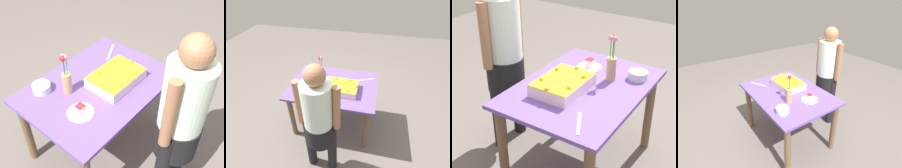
{
  "view_description": "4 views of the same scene",
  "coord_description": "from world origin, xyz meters",
  "views": [
    {
      "loc": [
        1.21,
        1.18,
        2.25
      ],
      "look_at": [
        -0.07,
        0.1,
        0.77
      ],
      "focal_mm": 45.0,
      "sensor_mm": 36.0,
      "label": 1
    },
    {
      "loc": [
        -0.48,
        1.86,
        2.21
      ],
      "look_at": [
        -0.07,
        0.01,
        0.77
      ],
      "focal_mm": 28.0,
      "sensor_mm": 36.0,
      "label": 2
    },
    {
      "loc": [
        -1.91,
        -1.08,
        1.94
      ],
      "look_at": [
        -0.12,
        0.09,
        0.78
      ],
      "focal_mm": 55.0,
      "sensor_mm": 36.0,
      "label": 3
    },
    {
      "loc": [
        1.63,
        -1.09,
        1.87
      ],
      "look_at": [
        -0.08,
        0.09,
        0.8
      ],
      "focal_mm": 28.0,
      "sensor_mm": 36.0,
      "label": 4
    }
  ],
  "objects": [
    {
      "name": "ground_plane",
      "position": [
        0.0,
        0.0,
        0.0
      ],
      "size": [
        8.0,
        8.0,
        0.0
      ],
      "primitive_type": "plane",
      "color": "#655E58"
    },
    {
      "name": "dining_table",
      "position": [
        0.0,
        0.0,
        0.61
      ],
      "size": [
        1.18,
        0.86,
        0.74
      ],
      "color": "#674BA5",
      "rests_on": "ground_plane"
    },
    {
      "name": "sheet_cake",
      "position": [
        -0.13,
        0.09,
        0.79
      ],
      "size": [
        0.42,
        0.31,
        0.12
      ],
      "color": "#F8D8D7",
      "rests_on": "dining_table"
    },
    {
      "name": "serving_plate_with_slice",
      "position": [
        0.3,
        0.11,
        0.76
      ],
      "size": [
        0.2,
        0.2,
        0.08
      ],
      "color": "white",
      "rests_on": "dining_table"
    },
    {
      "name": "cake_knife",
      "position": [
        -0.43,
        -0.22,
        0.74
      ],
      "size": [
        0.22,
        0.13,
        0.0
      ],
      "primitive_type": "cube",
      "rotation": [
        0.0,
        0.0,
        0.48
      ],
      "color": "silver",
      "rests_on": "dining_table"
    },
    {
      "name": "flower_vase",
      "position": [
        0.2,
        -0.12,
        0.88
      ],
      "size": [
        0.07,
        0.07,
        0.35
      ],
      "color": "tan",
      "rests_on": "dining_table"
    },
    {
      "name": "fruit_bowl",
      "position": [
        0.33,
        -0.29,
        0.77
      ],
      "size": [
        0.14,
        0.14,
        0.06
      ],
      "primitive_type": "cylinder",
      "color": "silver",
      "rests_on": "dining_table"
    },
    {
      "name": "person_standing",
      "position": [
        -0.03,
        0.73,
        0.85
      ],
      "size": [
        0.45,
        0.31,
        1.49
      ],
      "rotation": [
        0.0,
        0.0,
        -1.57
      ],
      "color": "black",
      "rests_on": "ground_plane"
    }
  ]
}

